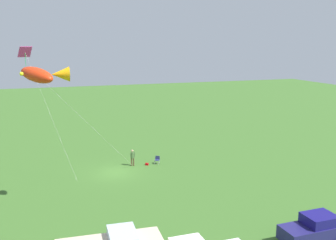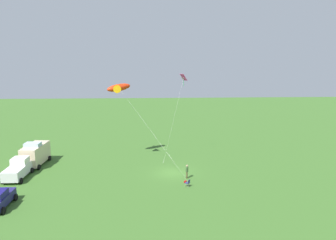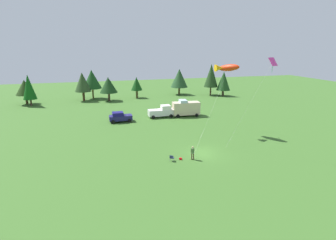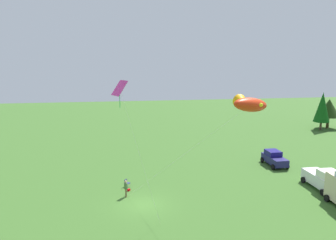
{
  "view_description": "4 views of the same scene",
  "coord_description": "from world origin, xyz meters",
  "px_view_note": "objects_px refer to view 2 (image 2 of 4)",
  "views": [
    {
      "loc": [
        7.27,
        37.02,
        12.76
      ],
      "look_at": [
        -5.04,
        1.41,
        5.27
      ],
      "focal_mm": 42.0,
      "sensor_mm": 36.0,
      "label": 1
    },
    {
      "loc": [
        -40.47,
        2.75,
        14.73
      ],
      "look_at": [
        -5.19,
        0.93,
        7.97
      ],
      "focal_mm": 35.0,
      "sensor_mm": 36.0,
      "label": 2
    },
    {
      "loc": [
        -13.12,
        -29.91,
        13.66
      ],
      "look_at": [
        -4.85,
        0.15,
        4.87
      ],
      "focal_mm": 28.0,
      "sensor_mm": 36.0,
      "label": 3
    },
    {
      "loc": [
        29.35,
        -2.25,
        13.71
      ],
      "look_at": [
        -2.43,
        2.78,
        7.74
      ],
      "focal_mm": 35.0,
      "sensor_mm": 36.0,
      "label": 4
    }
  ],
  "objects_px": {
    "folding_chair": "(188,183)",
    "truck_white_pickup": "(18,169)",
    "van_camper_beige": "(35,154)",
    "kite_diamond_rainbow": "(183,79)",
    "backpack_on_grass": "(185,182)",
    "kite_large_fish": "(118,88)",
    "person_kite_flyer": "(187,170)"
  },
  "relations": [
    {
      "from": "folding_chair",
      "to": "truck_white_pickup",
      "type": "relative_size",
      "value": 0.16
    },
    {
      "from": "van_camper_beige",
      "to": "kite_diamond_rainbow",
      "type": "xyz_separation_m",
      "value": [
        3.62,
        -20.85,
        9.96
      ]
    },
    {
      "from": "folding_chair",
      "to": "backpack_on_grass",
      "type": "relative_size",
      "value": 2.56
    },
    {
      "from": "truck_white_pickup",
      "to": "van_camper_beige",
      "type": "relative_size",
      "value": 0.91
    },
    {
      "from": "backpack_on_grass",
      "to": "kite_large_fish",
      "type": "distance_m",
      "value": 16.88
    },
    {
      "from": "van_camper_beige",
      "to": "folding_chair",
      "type": "bearing_deg",
      "value": 70.06
    },
    {
      "from": "folding_chair",
      "to": "kite_large_fish",
      "type": "xyz_separation_m",
      "value": [
        11.35,
        8.82,
        9.97
      ]
    },
    {
      "from": "van_camper_beige",
      "to": "kite_diamond_rainbow",
      "type": "bearing_deg",
      "value": 103.49
    },
    {
      "from": "kite_large_fish",
      "to": "folding_chair",
      "type": "bearing_deg",
      "value": -142.15
    },
    {
      "from": "kite_large_fish",
      "to": "kite_diamond_rainbow",
      "type": "relative_size",
      "value": 0.91
    },
    {
      "from": "person_kite_flyer",
      "to": "van_camper_beige",
      "type": "distance_m",
      "value": 21.37
    },
    {
      "from": "van_camper_beige",
      "to": "backpack_on_grass",
      "type": "bearing_deg",
      "value": 72.8
    },
    {
      "from": "kite_large_fish",
      "to": "truck_white_pickup",
      "type": "bearing_deg",
      "value": 121.76
    },
    {
      "from": "truck_white_pickup",
      "to": "backpack_on_grass",
      "type": "bearing_deg",
      "value": -97.41
    },
    {
      "from": "kite_diamond_rainbow",
      "to": "van_camper_beige",
      "type": "bearing_deg",
      "value": 99.84
    },
    {
      "from": "truck_white_pickup",
      "to": "kite_diamond_rainbow",
      "type": "xyz_separation_m",
      "value": [
        8.53,
        -21.34,
        10.5
      ]
    },
    {
      "from": "backpack_on_grass",
      "to": "truck_white_pickup",
      "type": "height_order",
      "value": "truck_white_pickup"
    },
    {
      "from": "backpack_on_grass",
      "to": "kite_large_fish",
      "type": "bearing_deg",
      "value": 40.44
    },
    {
      "from": "folding_chair",
      "to": "kite_large_fish",
      "type": "bearing_deg",
      "value": -19.68
    },
    {
      "from": "folding_chair",
      "to": "van_camper_beige",
      "type": "relative_size",
      "value": 0.15
    },
    {
      "from": "backpack_on_grass",
      "to": "person_kite_flyer",
      "type": "bearing_deg",
      "value": -12.59
    },
    {
      "from": "kite_diamond_rainbow",
      "to": "kite_large_fish",
      "type": "bearing_deg",
      "value": 96.86
    },
    {
      "from": "kite_large_fish",
      "to": "kite_diamond_rainbow",
      "type": "xyz_separation_m",
      "value": [
        1.13,
        -9.38,
        1.14
      ]
    },
    {
      "from": "person_kite_flyer",
      "to": "truck_white_pickup",
      "type": "distance_m",
      "value": 20.98
    },
    {
      "from": "backpack_on_grass",
      "to": "truck_white_pickup",
      "type": "distance_m",
      "value": 20.82
    },
    {
      "from": "folding_chair",
      "to": "backpack_on_grass",
      "type": "distance_m",
      "value": 1.27
    },
    {
      "from": "truck_white_pickup",
      "to": "kite_large_fish",
      "type": "bearing_deg",
      "value": -58.08
    },
    {
      "from": "truck_white_pickup",
      "to": "kite_large_fish",
      "type": "xyz_separation_m",
      "value": [
        7.4,
        -11.96,
        9.36
      ]
    },
    {
      "from": "truck_white_pickup",
      "to": "van_camper_beige",
      "type": "height_order",
      "value": "van_camper_beige"
    },
    {
      "from": "truck_white_pickup",
      "to": "kite_large_fish",
      "type": "distance_m",
      "value": 16.9
    },
    {
      "from": "person_kite_flyer",
      "to": "truck_white_pickup",
      "type": "bearing_deg",
      "value": -2.69
    },
    {
      "from": "kite_large_fish",
      "to": "kite_diamond_rainbow",
      "type": "height_order",
      "value": "kite_diamond_rainbow"
    }
  ]
}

